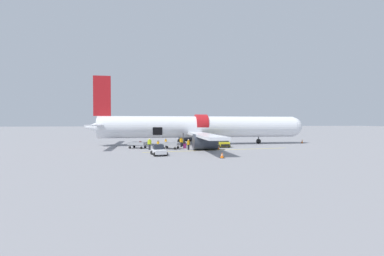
# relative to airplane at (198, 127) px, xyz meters

# --- Properties ---
(ground_plane) EXTENTS (500.00, 500.00, 0.00)m
(ground_plane) POSITION_rel_airplane_xyz_m (2.27, -7.71, -3.27)
(ground_plane) COLOR gray
(apron_marking_line) EXTENTS (23.39, 2.93, 0.01)m
(apron_marking_line) POSITION_rel_airplane_xyz_m (1.49, -10.11, -3.27)
(apron_marking_line) COLOR yellow
(apron_marking_line) RESTS_ON ground_plane
(airplane) EXTENTS (42.11, 38.18, 12.64)m
(airplane) POSITION_rel_airplane_xyz_m (0.00, 0.00, 0.00)
(airplane) COLOR white
(airplane) RESTS_ON ground_plane
(baggage_tug_lead) EXTENTS (2.23, 3.03, 1.38)m
(baggage_tug_lead) POSITION_rel_airplane_xyz_m (-8.04, -14.99, -2.68)
(baggage_tug_lead) COLOR silver
(baggage_tug_lead) RESTS_ON ground_plane
(baggage_tug_mid) EXTENTS (2.21, 3.35, 1.71)m
(baggage_tug_mid) POSITION_rel_airplane_xyz_m (3.24, -5.79, -2.53)
(baggage_tug_mid) COLOR yellow
(baggage_tug_mid) RESTS_ON ground_plane
(baggage_cart_loading) EXTENTS (3.60, 2.62, 1.08)m
(baggage_cart_loading) POSITION_rel_airplane_xyz_m (-5.77, -7.43, -2.72)
(baggage_cart_loading) COLOR #999BA0
(baggage_cart_loading) RESTS_ON ground_plane
(baggage_cart_queued) EXTENTS (3.78, 2.57, 1.14)m
(baggage_cart_queued) POSITION_rel_airplane_xyz_m (-11.11, -5.46, -2.72)
(baggage_cart_queued) COLOR #999BA0
(baggage_cart_queued) RESTS_ON ground_plane
(ground_crew_loader_a) EXTENTS (0.45, 0.53, 1.54)m
(ground_crew_loader_a) POSITION_rel_airplane_xyz_m (-6.51, -4.91, -2.47)
(ground_crew_loader_a) COLOR #2D2D33
(ground_crew_loader_a) RESTS_ON ground_plane
(ground_crew_loader_b) EXTENTS (0.46, 0.55, 1.59)m
(ground_crew_loader_b) POSITION_rel_airplane_xyz_m (-7.97, -10.10, -2.44)
(ground_crew_loader_b) COLOR #2D2D33
(ground_crew_loader_b) RESTS_ON ground_plane
(ground_crew_driver) EXTENTS (0.60, 0.51, 1.73)m
(ground_crew_driver) POSITION_rel_airplane_xyz_m (-3.83, -4.66, -2.37)
(ground_crew_driver) COLOR black
(ground_crew_driver) RESTS_ON ground_plane
(ground_crew_supervisor) EXTENTS (0.63, 0.53, 1.83)m
(ground_crew_supervisor) POSITION_rel_airplane_xyz_m (-9.23, -8.26, -2.31)
(ground_crew_supervisor) COLOR #2D2D33
(ground_crew_supervisor) RESTS_ON ground_plane
(ground_crew_helper) EXTENTS (0.55, 0.51, 1.65)m
(ground_crew_helper) POSITION_rel_airplane_xyz_m (-3.27, -9.13, -2.41)
(ground_crew_helper) COLOR black
(ground_crew_helper) RESTS_ON ground_plane
(suitcase_on_tarmac_upright) EXTENTS (0.51, 0.35, 0.87)m
(suitcase_on_tarmac_upright) POSITION_rel_airplane_xyz_m (-3.52, -6.69, -2.89)
(suitcase_on_tarmac_upright) COLOR #721951
(suitcase_on_tarmac_upright) RESTS_ON ground_plane
(safety_cone_nose) EXTENTS (0.51, 0.51, 0.79)m
(safety_cone_nose) POSITION_rel_airplane_xyz_m (21.51, -0.37, -2.90)
(safety_cone_nose) COLOR black
(safety_cone_nose) RESTS_ON ground_plane
(safety_cone_engine_left) EXTENTS (0.62, 0.62, 0.68)m
(safety_cone_engine_left) POSITION_rel_airplane_xyz_m (-0.68, -18.85, -2.95)
(safety_cone_engine_left) COLOR black
(safety_cone_engine_left) RESTS_ON ground_plane
(safety_cone_wingtip) EXTENTS (0.45, 0.45, 0.63)m
(safety_cone_wingtip) POSITION_rel_airplane_xyz_m (1.47, -9.38, -2.98)
(safety_cone_wingtip) COLOR black
(safety_cone_wingtip) RESTS_ON ground_plane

